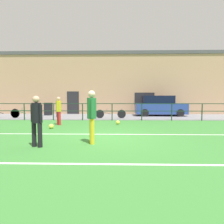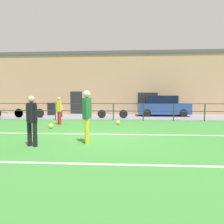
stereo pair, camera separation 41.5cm
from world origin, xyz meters
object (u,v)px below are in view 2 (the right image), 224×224
soccer_ball_spare (118,122)px  spectator_child (61,109)px  player_striker (87,113)px  parked_car_red (163,106)px  bicycle_parked_1 (112,114)px  bicycle_parked_0 (29,113)px  player_winger (59,109)px  soccer_ball_match (51,126)px  trash_bin_0 (52,109)px  bicycle_parked_3 (8,113)px  player_goalkeeper (32,118)px

soccer_ball_spare → spectator_child: 6.17m
player_striker → parked_car_red: bearing=146.1°
spectator_child → bicycle_parked_1: 4.20m
bicycle_parked_0 → spectator_child: bearing=18.5°
player_winger → soccer_ball_match: 1.61m
bicycle_parked_1 → trash_bin_0: 5.96m
parked_car_red → trash_bin_0: size_ratio=3.88×
player_winger → bicycle_parked_3: (-5.20, 3.55, -0.54)m
bicycle_parked_1 → trash_bin_0: trash_bin_0 is taller
player_striker → trash_bin_0: (-5.11, 10.38, -0.44)m
trash_bin_0 → soccer_ball_spare: bearing=-43.3°
player_goalkeeper → bicycle_parked_3: size_ratio=0.68×
soccer_ball_match → bicycle_parked_0: bicycle_parked_0 is taller
parked_car_red → bicycle_parked_1: 4.65m
player_winger → trash_bin_0: 6.50m
spectator_child → bicycle_parked_3: spectator_child is taller
soccer_ball_spare → bicycle_parked_1: (-0.53, 3.28, 0.23)m
soccer_ball_match → bicycle_parked_1: bearing=60.9°
bicycle_parked_0 → player_goalkeeper: bearing=-63.2°
player_goalkeeper → bicycle_parked_0: (-4.33, 8.56, -0.53)m
parked_car_red → bicycle_parked_0: (-10.37, -2.24, -0.44)m
player_goalkeeper → soccer_ball_spare: player_goalkeeper is taller
spectator_child → bicycle_parked_3: size_ratio=0.47×
player_striker → soccer_ball_match: bearing=-152.4°
player_goalkeeper → player_striker: 1.73m
spectator_child → bicycle_parked_0: bearing=0.6°
bicycle_parked_3 → bicycle_parked_0: bearing=-0.0°
soccer_ball_match → parked_car_red: 9.93m
soccer_ball_match → parked_car_red: bearing=46.6°
soccer_ball_match → trash_bin_0: (-2.71, 7.32, 0.44)m
player_striker → trash_bin_0: bearing=-164.4°
player_goalkeeper → bicycle_parked_1: size_ratio=0.72×
player_goalkeeper → trash_bin_0: 11.47m
soccer_ball_match → bicycle_parked_3: (-5.23, 4.96, 0.24)m
player_striker → bicycle_parked_1: size_ratio=0.80×
bicycle_parked_1 → bicycle_parked_3: bicycle_parked_3 is taller
spectator_child → trash_bin_0: spectator_child is taller
player_winger → bicycle_parked_1: (2.79, 3.55, -0.55)m
player_winger → bicycle_parked_3: size_ratio=0.67×
trash_bin_0 → bicycle_parked_1: bearing=-23.4°
player_goalkeeper → bicycle_parked_3: bearing=146.5°
bicycle_parked_1 → bicycle_parked_3: (-7.99, 0.00, 0.01)m
player_winger → spectator_child: player_winger is taller
player_striker → spectator_child: size_ratio=1.61×
soccer_ball_spare → player_goalkeeper: bearing=-115.5°
spectator_child → parked_car_red: bearing=172.5°
soccer_ball_spare → bicycle_parked_3: bicycle_parked_3 is taller
player_goalkeeper → player_striker: player_striker is taller
player_goalkeeper → trash_bin_0: bearing=129.1°
soccer_ball_spare → trash_bin_0: (-5.99, 5.65, 0.44)m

